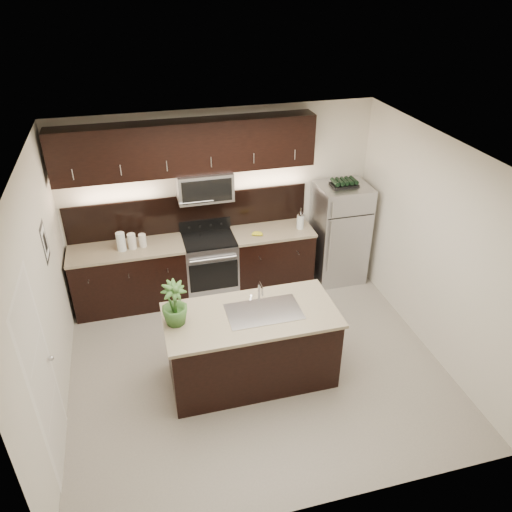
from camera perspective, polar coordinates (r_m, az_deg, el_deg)
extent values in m
plane|color=gray|center=(6.42, -0.09, -12.09)|extent=(4.50, 4.50, 0.00)
cube|color=beige|center=(7.33, -4.09, 6.26)|extent=(4.50, 0.02, 2.70)
cube|color=beige|center=(4.13, 7.25, -16.37)|extent=(4.50, 0.02, 2.70)
cube|color=beige|center=(5.57, -23.18, -4.88)|extent=(0.02, 4.00, 2.70)
cube|color=beige|center=(6.47, 19.57, 0.97)|extent=(0.02, 4.00, 2.70)
cube|color=white|center=(5.01, -0.11, 11.29)|extent=(4.50, 4.00, 0.02)
cube|color=beige|center=(5.14, -23.04, -12.99)|extent=(0.04, 0.80, 2.02)
sphere|color=silver|center=(5.38, -22.38, -10.75)|extent=(0.06, 0.06, 0.06)
cube|color=black|center=(6.06, -22.97, 1.46)|extent=(0.01, 0.32, 0.46)
cube|color=white|center=(6.06, -22.94, 1.47)|extent=(0.00, 0.24, 0.36)
cube|color=black|center=(7.38, -14.20, -2.42)|extent=(1.57, 0.62, 0.90)
cube|color=black|center=(7.62, 1.85, -0.27)|extent=(1.16, 0.62, 0.90)
cube|color=#B2B2B7|center=(7.44, -5.26, -1.24)|extent=(0.76, 0.62, 0.90)
cube|color=black|center=(7.21, -5.44, 1.91)|extent=(0.76, 0.60, 0.03)
cube|color=#BEAE8E|center=(7.15, -14.67, 0.75)|extent=(1.59, 0.65, 0.04)
cube|color=#BEAE8E|center=(7.39, 1.91, 2.86)|extent=(1.18, 0.65, 0.04)
cube|color=black|center=(7.31, -7.55, 4.88)|extent=(3.49, 0.02, 0.56)
cube|color=#B2B2B7|center=(6.97, -5.91, 8.00)|extent=(0.76, 0.40, 0.40)
cube|color=black|center=(6.79, -7.95, 12.21)|extent=(3.49, 0.33, 0.70)
cube|color=black|center=(5.96, -0.55, -10.39)|extent=(1.90, 0.90, 0.90)
cube|color=#BEAE8E|center=(5.66, -0.57, -6.79)|extent=(1.96, 0.96, 0.04)
cube|color=silver|center=(5.67, 0.90, -6.34)|extent=(0.84, 0.50, 0.01)
cylinder|color=silver|center=(5.77, 0.35, -4.23)|extent=(0.03, 0.03, 0.24)
cylinder|color=silver|center=(5.63, 0.54, -3.37)|extent=(0.02, 0.14, 0.02)
cylinder|color=silver|center=(5.60, 0.73, -4.18)|extent=(0.02, 0.02, 0.10)
cube|color=#B2B2B7|center=(7.75, 9.51, 2.61)|extent=(0.75, 0.68, 1.56)
cube|color=black|center=(7.42, 10.03, 8.03)|extent=(0.38, 0.24, 0.03)
cylinder|color=black|center=(7.34, 9.01, 8.29)|extent=(0.06, 0.22, 0.06)
cylinder|color=black|center=(7.37, 9.54, 8.33)|extent=(0.06, 0.22, 0.06)
cylinder|color=black|center=(7.40, 10.06, 8.37)|extent=(0.06, 0.22, 0.06)
cylinder|color=black|center=(7.43, 10.58, 8.41)|extent=(0.06, 0.22, 0.06)
cylinder|color=black|center=(7.46, 11.10, 8.45)|extent=(0.06, 0.22, 0.06)
imported|color=#325B24|center=(5.44, -9.33, -5.40)|extent=(0.38, 0.38, 0.51)
cylinder|color=silver|center=(7.03, -15.17, 1.59)|extent=(0.12, 0.12, 0.27)
cylinder|color=beige|center=(7.05, -14.00, 1.65)|extent=(0.11, 0.11, 0.22)
cylinder|color=beige|center=(7.07, -12.84, 1.74)|extent=(0.10, 0.10, 0.19)
cylinder|color=silver|center=(7.41, 5.09, 3.93)|extent=(0.11, 0.11, 0.22)
cylinder|color=silver|center=(7.36, 5.13, 4.75)|extent=(0.11, 0.11, 0.02)
cylinder|color=silver|center=(7.33, 5.15, 5.13)|extent=(0.01, 0.01, 0.09)
ellipsoid|color=gold|center=(7.23, -0.19, 2.62)|extent=(0.20, 0.18, 0.05)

